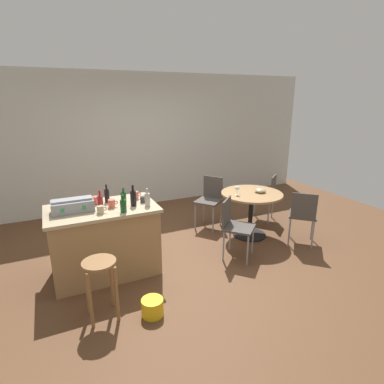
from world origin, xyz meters
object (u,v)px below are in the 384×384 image
at_px(dining_table, 251,203).
at_px(bottle_2, 133,198).
at_px(folding_chair_far, 303,213).
at_px(bottle_1, 123,206).
at_px(bottle_0, 107,195).
at_px(cup_2, 112,204).
at_px(folding_chair_right, 210,198).
at_px(folding_chair_near, 234,224).
at_px(toolbox, 73,206).
at_px(wooden_stool, 100,276).
at_px(cup_3, 101,210).
at_px(plastic_bucket, 152,307).
at_px(wine_glass, 237,188).
at_px(serving_bowl, 260,190).
at_px(cup_0, 96,200).
at_px(kitchen_island, 105,240).
at_px(folding_chair_left, 266,194).
at_px(bottle_4, 100,202).
at_px(cup_4, 143,199).
at_px(cup_1, 135,195).
at_px(bottle_3, 147,199).
at_px(bottle_5, 124,197).

distance_m(dining_table, bottle_2, 2.05).
distance_m(folding_chair_far, bottle_1, 2.73).
height_order(dining_table, bottle_0, bottle_0).
bearing_deg(cup_2, folding_chair_right, 24.64).
xyz_separation_m(folding_chair_near, bottle_1, (-1.52, 0.08, 0.47)).
bearing_deg(bottle_1, folding_chair_far, -3.96).
height_order(toolbox, bottle_2, bottle_2).
height_order(wooden_stool, cup_3, cup_3).
relative_size(folding_chair_near, toolbox, 1.81).
relative_size(folding_chair_right, plastic_bucket, 3.76).
bearing_deg(wine_glass, serving_bowl, -5.95).
bearing_deg(bottle_2, wine_glass, 8.36).
bearing_deg(cup_2, wooden_stool, -111.01).
height_order(bottle_2, cup_0, bottle_2).
relative_size(bottle_1, plastic_bucket, 0.90).
bearing_deg(kitchen_island, serving_bowl, 2.28).
bearing_deg(cup_3, folding_chair_left, 14.63).
distance_m(bottle_4, cup_0, 0.25).
height_order(cup_4, plastic_bucket, cup_4).
bearing_deg(cup_4, cup_1, 107.68).
bearing_deg(bottle_4, bottle_1, -39.53).
height_order(bottle_2, plastic_bucket, bottle_2).
bearing_deg(kitchen_island, bottle_2, -16.02).
height_order(folding_chair_far, cup_1, cup_1).
distance_m(kitchen_island, toolbox, 0.62).
bearing_deg(folding_chair_left, toolbox, -169.94).
relative_size(folding_chair_near, folding_chair_left, 1.00).
distance_m(toolbox, bottle_3, 0.89).
height_order(kitchen_island, bottle_1, bottle_1).
xyz_separation_m(bottle_2, wine_glass, (1.71, 0.25, -0.16)).
xyz_separation_m(folding_chair_near, cup_2, (-1.61, 0.30, 0.44)).
bearing_deg(folding_chair_far, wooden_stool, -172.65).
distance_m(cup_2, cup_3, 0.22).
distance_m(cup_1, plastic_bucket, 1.50).
relative_size(dining_table, cup_2, 8.20).
distance_m(folding_chair_far, cup_4, 2.45).
bearing_deg(folding_chair_far, bottle_0, 167.05).
bearing_deg(plastic_bucket, bottle_3, 73.72).
relative_size(cup_0, serving_bowl, 0.68).
relative_size(folding_chair_near, cup_3, 7.60).
xyz_separation_m(folding_chair_left, plastic_bucket, (-2.75, -1.66, -0.42)).
xyz_separation_m(bottle_1, bottle_4, (-0.23, 0.19, 0.01)).
relative_size(bottle_1, cup_0, 1.74).
bearing_deg(plastic_bucket, wooden_stool, 156.87).
bearing_deg(cup_3, cup_1, 34.57).
bearing_deg(cup_0, folding_chair_far, -11.92).
bearing_deg(bottle_4, folding_chair_far, -7.36).
distance_m(toolbox, cup_2, 0.45).
relative_size(bottle_5, cup_0, 1.63).
relative_size(dining_table, toolbox, 2.06).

